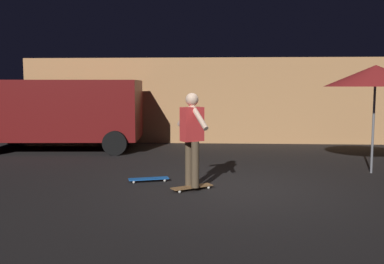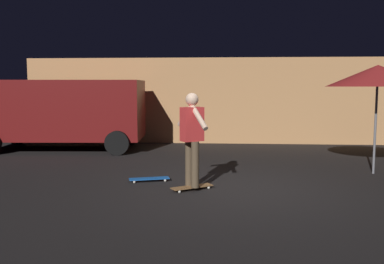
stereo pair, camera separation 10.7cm
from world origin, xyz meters
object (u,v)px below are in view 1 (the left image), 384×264
(skateboard_ridden, at_px, (192,187))
(skateboard_spare, at_px, (149,179))
(skater, at_px, (192,133))
(patio_umbrella, at_px, (376,76))
(parked_van, at_px, (60,110))

(skateboard_ridden, bearing_deg, skateboard_spare, 145.03)
(skateboard_spare, relative_size, skater, 0.48)
(patio_umbrella, height_order, skater, patio_umbrella)
(parked_van, height_order, patio_umbrella, patio_umbrella)
(skateboard_ridden, height_order, skateboard_spare, same)
(skateboard_ridden, bearing_deg, patio_umbrella, 24.57)
(parked_van, bearing_deg, skater, -48.35)
(skater, bearing_deg, skateboard_spare, 145.03)
(patio_umbrella, relative_size, skateboard_spare, 2.86)
(patio_umbrella, xyz_separation_m, skateboard_ridden, (-3.76, -1.72, -2.02))
(parked_van, bearing_deg, skateboard_ridden, -48.35)
(parked_van, bearing_deg, patio_umbrella, -20.28)
(skateboard_spare, bearing_deg, skater, -34.97)
(skateboard_ridden, relative_size, skateboard_spare, 0.94)
(patio_umbrella, distance_m, skater, 4.27)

